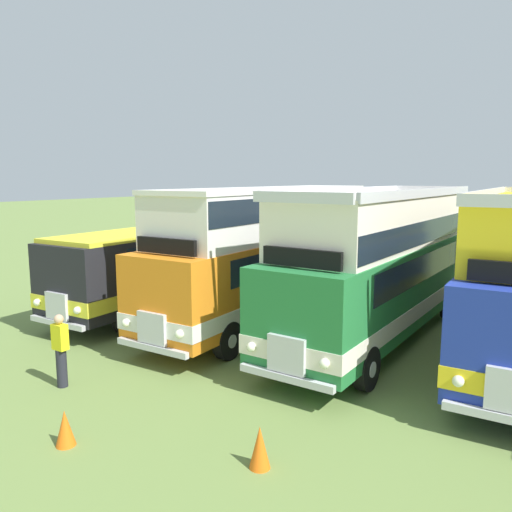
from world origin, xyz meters
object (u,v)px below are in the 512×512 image
bus_first_in_row (174,259)px  cone_mid_row (260,447)px  bus_second_in_row (271,247)px  cone_near_end (65,428)px  bus_third_in_row (382,261)px  marshal_person (61,350)px

bus_first_in_row → cone_mid_row: 11.57m
bus_second_in_row → cone_near_end: size_ratio=17.47×
bus_third_in_row → cone_mid_row: bus_third_in_row is taller
bus_third_in_row → marshal_person: 9.14m
cone_near_end → bus_second_in_row: bearing=97.6°
bus_first_in_row → marshal_person: size_ratio=6.12×
cone_mid_row → marshal_person: (-5.64, 0.37, 0.52)m
bus_first_in_row → bus_third_in_row: 7.99m
bus_third_in_row → cone_mid_row: (0.63, -7.86, -1.99)m
cone_mid_row → bus_second_in_row: bearing=119.6°
bus_third_in_row → bus_first_in_row: bearing=-178.3°
bus_first_in_row → cone_mid_row: bearing=-41.6°
bus_third_in_row → cone_mid_row: bearing=-85.4°
cone_mid_row → marshal_person: bearing=176.3°
bus_second_in_row → bus_first_in_row: bearing=-172.9°
cone_near_end → cone_mid_row: bearing=20.9°
bus_second_in_row → bus_third_in_row: 3.99m
bus_second_in_row → cone_near_end: bus_second_in_row is taller
cone_mid_row → cone_near_end: bearing=-159.1°
bus_first_in_row → cone_near_end: bearing=-59.6°
bus_second_in_row → marshal_person: bearing=-97.6°
bus_first_in_row → bus_third_in_row: (7.96, 0.23, 0.61)m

